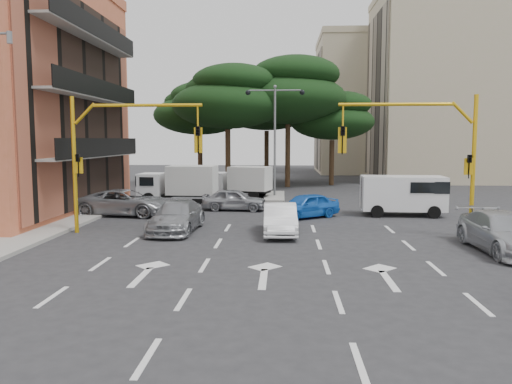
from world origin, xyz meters
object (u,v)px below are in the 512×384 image
street_lamp_center (275,121)px  car_silver_wagon (177,216)px  car_blue_compact (305,206)px  box_truck_b (239,182)px  van_white (402,195)px  car_silver_parked (504,232)px  car_silver_cross_a (125,202)px  car_silver_cross_b (234,199)px  signal_mast_left (114,145)px  car_white_hatch (280,219)px  signal_mast_right (431,145)px  box_truck_a (179,185)px

street_lamp_center → car_silver_wagon: 14.90m
car_blue_compact → box_truck_b: size_ratio=0.84×
car_blue_compact → van_white: bearing=65.9°
car_silver_wagon → box_truck_b: 13.11m
car_blue_compact → car_silver_parked: size_ratio=0.77×
car_silver_cross_a → car_silver_cross_b: 6.17m
car_silver_cross_a → signal_mast_left: bearing=-159.9°
signal_mast_left → box_truck_b: signal_mast_left is taller
signal_mast_left → box_truck_b: size_ratio=1.32×
car_blue_compact → van_white: size_ratio=0.87×
car_silver_parked → van_white: (-1.61, 8.79, 0.37)m
car_silver_cross_b → box_truck_b: size_ratio=0.83×
street_lamp_center → car_silver_wagon: (-4.19, -13.49, -4.75)m
van_white → car_white_hatch: bearing=-46.4°
car_white_hatch → car_silver_wagon: bearing=173.4°
signal_mast_right → box_truck_b: (-9.31, 13.51, -2.77)m
car_blue_compact → car_silver_parked: car_silver_parked is taller
car_silver_wagon → car_silver_cross_a: 5.95m
street_lamp_center → box_truck_a: size_ratio=1.55×
signal_mast_right → car_silver_wagon: bearing=177.3°
signal_mast_right → car_blue_compact: signal_mast_right is taller
car_white_hatch → car_silver_parked: (8.24, -3.05, 0.06)m
car_silver_cross_a → car_silver_parked: car_silver_parked is taller
car_silver_cross_b → box_truck_a: (-3.86, 2.78, 0.59)m
car_silver_cross_a → car_white_hatch: bearing=-113.5°
car_white_hatch → car_silver_wagon: 4.68m
signal_mast_left → car_silver_cross_a: size_ratio=1.17×
signal_mast_left → car_white_hatch: size_ratio=1.49×
car_silver_parked → box_truck_a: (-14.80, 13.01, 0.51)m
car_silver_wagon → car_white_hatch: bearing=-2.2°
street_lamp_center → van_white: bearing=-49.0°
signal_mast_right → box_truck_a: 16.59m
signal_mast_right → street_lamp_center: bearing=115.9°
car_silver_cross_a → box_truck_b: 10.07m
car_white_hatch → box_truck_a: bearing=121.7°
car_silver_cross_b → box_truck_b: 6.23m
box_truck_a → car_silver_cross_a: bearing=161.8°
car_blue_compact → car_white_hatch: bearing=-52.1°
signal_mast_right → car_silver_wagon: 11.47m
van_white → car_silver_cross_b: bearing=-96.1°
signal_mast_left → car_blue_compact: size_ratio=1.57×
van_white → box_truck_b: 12.27m
signal_mast_right → car_blue_compact: size_ratio=1.57×
car_silver_cross_b → street_lamp_center: bearing=-14.1°
street_lamp_center → car_silver_wagon: bearing=-107.3°
signal_mast_right → car_silver_wagon: size_ratio=1.28×
signal_mast_left → street_lamp_center: bearing=64.1°
signal_mast_right → car_silver_cross_a: (-14.80, 5.09, -3.17)m
car_white_hatch → signal_mast_right: bearing=-2.7°
street_lamp_center → van_white: 11.64m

